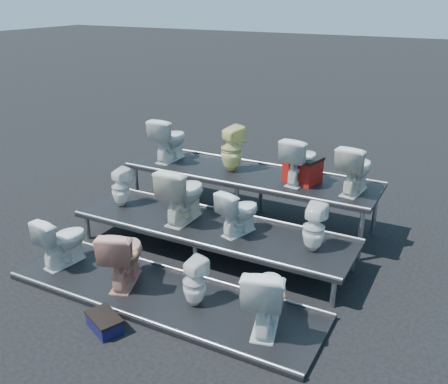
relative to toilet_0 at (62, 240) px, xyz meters
The scene contains 18 objects.
ground 2.16m from the toilet_0, 37.92° to the left, with size 80.00×80.00×0.00m, color black.
tier_front 1.72m from the toilet_0, ahead, with size 4.20×1.20×0.06m, color black.
tier_mid 2.12m from the toilet_0, 37.92° to the left, with size 4.20×1.20×0.46m, color black.
tier_back 3.09m from the toilet_0, 57.31° to the left, with size 4.20×1.20×0.86m, color black.
toilet_0 is the anchor object (origin of this frame).
toilet_1 1.07m from the toilet_0, ahead, with size 0.46×0.80×0.82m, color tan.
toilet_2 2.15m from the toilet_0, ahead, with size 0.28×0.29×0.63m, color white.
toilet_3 3.09m from the toilet_0, ahead, with size 0.47×0.83×0.84m, color white.
toilet_4 1.34m from the toilet_0, 89.29° to the left, with size 0.28×0.29×0.62m, color white.
toilet_5 1.82m from the toilet_0, 47.65° to the left, with size 0.48×0.84×0.85m, color silver.
toilet_6 2.50m from the toilet_0, 31.66° to the left, with size 0.37×0.65×0.66m, color white.
toilet_7 3.47m from the toilet_0, 22.11° to the left, with size 0.29×0.30×0.65m, color white.
toilet_8 2.73m from the toilet_0, 87.80° to the left, with size 0.43×0.76×0.77m, color white.
toilet_9 3.03m from the toilet_0, 62.99° to the left, with size 0.34×0.35×0.76m, color #E4E08E.
toilet_10 3.71m from the toilet_0, 45.83° to the left, with size 0.42×0.73×0.75m, color white.
toilet_11 4.34m from the toilet_0, 37.60° to the left, with size 0.42×0.73×0.75m, color silver.
red_crate 3.73m from the toilet_0, 46.05° to the left, with size 0.50×0.40×0.36m, color maroon.
step_stool 1.71m from the toilet_0, 30.64° to the right, with size 0.44×0.27×0.16m, color #100F37.
Camera 1 is at (3.22, -5.74, 3.66)m, focal length 40.00 mm.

